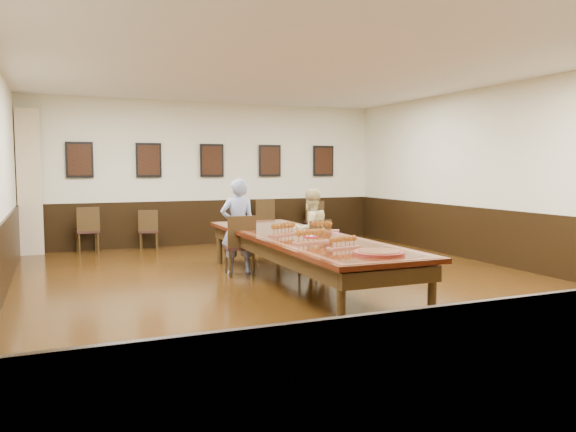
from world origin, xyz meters
name	(u,v)px	position (x,y,z in m)	size (l,w,h in m)	color
floor	(301,287)	(0.00, 0.00, -0.01)	(8.00, 10.00, 0.02)	black
ceiling	(302,64)	(0.00, 0.00, 3.21)	(8.00, 10.00, 0.02)	white
wall_back	(211,174)	(0.00, 5.01, 1.60)	(8.00, 0.02, 3.20)	#EAE7C4
wall_right	(514,176)	(4.01, 0.00, 1.60)	(0.02, 10.00, 3.20)	#EAE7C4
chair_man	(239,245)	(-0.56, 1.20, 0.49)	(0.46, 0.50, 0.98)	black
chair_woman	(314,246)	(0.63, 0.89, 0.45)	(0.42, 0.45, 0.89)	black
spare_chair_a	(87,230)	(-2.71, 4.72, 0.47)	(0.44, 0.48, 0.94)	black
spare_chair_b	(149,230)	(-1.47, 4.63, 0.43)	(0.40, 0.44, 0.85)	black
spare_chair_c	(261,221)	(1.12, 4.78, 0.51)	(0.48, 0.52, 1.02)	black
spare_chair_d	(313,220)	(2.46, 4.79, 0.47)	(0.44, 0.48, 0.94)	black
person_man	(238,226)	(-0.55, 1.30, 0.78)	(0.57, 0.38, 1.56)	#485EB4
person_woman	(311,231)	(0.61, 0.98, 0.70)	(0.69, 0.54, 1.39)	beige
pink_phone	(337,233)	(0.60, 0.03, 0.76)	(0.06, 0.13, 0.01)	#E04A9C
curtain	(30,182)	(-3.75, 4.82, 1.45)	(0.45, 0.18, 2.90)	#D0B68F
wainscoting	(301,253)	(0.00, 0.00, 0.50)	(8.00, 10.00, 1.00)	black
conference_table	(301,245)	(0.00, 0.00, 0.61)	(1.40, 5.00, 0.76)	black
posters	(212,160)	(0.00, 4.94, 1.90)	(6.14, 0.04, 0.74)	black
flight_a	(283,229)	(-0.21, 0.18, 0.84)	(0.51, 0.34, 0.19)	#92553D
flight_b	(324,227)	(0.54, 0.34, 0.83)	(0.45, 0.34, 0.16)	#92553D
flight_c	(311,236)	(-0.20, -0.76, 0.84)	(0.52, 0.25, 0.19)	#92553D
flight_d	(343,243)	(-0.05, -1.38, 0.82)	(0.44, 0.19, 0.16)	#92553D
red_plate_grp	(311,237)	(0.04, -0.23, 0.76)	(0.20, 0.20, 0.03)	#B70C33
carved_platter	(379,253)	(0.10, -1.97, 0.77)	(0.66, 0.66, 0.05)	maroon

